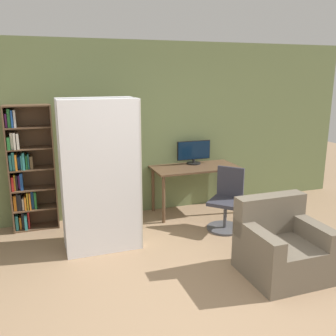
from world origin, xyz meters
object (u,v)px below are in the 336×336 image
(bookshelf, at_px, (27,171))
(office_chair, at_px, (227,205))
(mattress_far, at_px, (98,172))
(armchair, at_px, (281,247))
(mattress_near, at_px, (102,178))
(monitor, at_px, (194,152))

(bookshelf, bearing_deg, office_chair, -19.86)
(mattress_far, relative_size, armchair, 2.26)
(mattress_near, bearing_deg, armchair, -34.39)
(mattress_far, bearing_deg, mattress_near, -90.00)
(mattress_far, height_order, armchair, mattress_far)
(mattress_far, distance_m, armchair, 2.43)
(bookshelf, xyz_separation_m, armchair, (2.66, -2.32, -0.53))
(bookshelf, bearing_deg, mattress_near, -51.31)
(bookshelf, height_order, mattress_far, mattress_far)
(office_chair, distance_m, armchair, 1.35)
(bookshelf, bearing_deg, mattress_far, -41.30)
(mattress_near, bearing_deg, monitor, 33.10)
(bookshelf, height_order, mattress_near, mattress_near)
(bookshelf, xyz_separation_m, mattress_far, (0.89, -0.78, 0.11))
(bookshelf, height_order, armchair, bookshelf)
(monitor, xyz_separation_m, mattress_near, (-1.69, -1.10, -0.00))
(monitor, relative_size, mattress_near, 0.30)
(office_chair, bearing_deg, mattress_near, -175.60)
(office_chair, distance_m, mattress_near, 1.91)
(office_chair, height_order, mattress_near, mattress_near)
(bookshelf, xyz_separation_m, mattress_near, (0.89, -1.11, 0.11))
(monitor, bearing_deg, bookshelf, 179.75)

